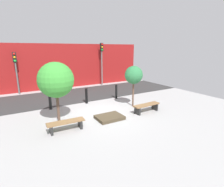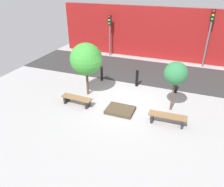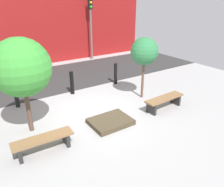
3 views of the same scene
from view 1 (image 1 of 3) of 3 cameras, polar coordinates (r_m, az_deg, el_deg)
name	(u,v)px [view 1 (image 1 of 3)]	position (r m, az deg, el deg)	size (l,w,h in m)	color
ground_plane	(102,114)	(10.05, -3.37, -6.54)	(18.00, 18.00, 0.00)	#959595
road_strip	(75,95)	(14.21, -12.09, -0.49)	(18.00, 4.48, 0.01)	#2D2D2D
building_facade	(62,66)	(17.01, -16.08, 8.59)	(16.20, 0.50, 4.03)	maroon
bench_left	(66,124)	(8.19, -14.80, -9.61)	(1.68, 0.50, 0.45)	black
bench_right	(146,106)	(10.35, 11.19, -4.18)	(1.75, 0.51, 0.47)	black
planter_bed	(110,117)	(9.28, -0.82, -7.78)	(1.38, 1.05, 0.17)	#413626
tree_behind_left_bench	(56,80)	(8.90, -17.86, 4.19)	(1.74, 1.74, 3.00)	#503A2E
tree_behind_right_bench	(134,75)	(10.93, 7.09, 5.96)	(1.12, 1.12, 2.57)	brown
bollard_far_left	(50,102)	(11.20, -19.55, -2.55)	(0.17, 0.17, 0.96)	black
bollard_left	(86,96)	(11.82, -8.34, -0.78)	(0.17, 0.17, 1.04)	black
bollard_center	(116,92)	(12.85, 1.42, 0.62)	(0.16, 0.16, 1.04)	black
traffic_light_west	(16,66)	(15.67, -28.96, 8.00)	(0.28, 0.27, 3.33)	#5A5A5A
traffic_light_mid_west	(102,57)	(17.56, -3.34, 11.92)	(0.28, 0.27, 4.12)	#606060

